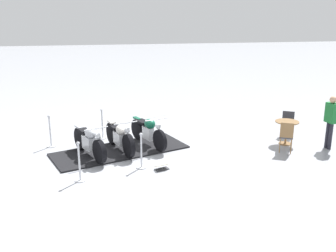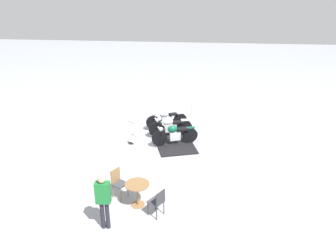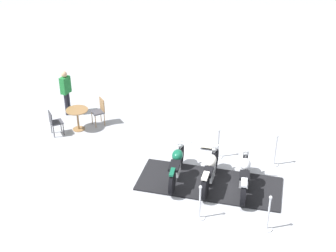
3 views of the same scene
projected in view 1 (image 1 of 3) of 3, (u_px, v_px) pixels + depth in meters
ground_plane at (120, 151)px, 12.28m from camera, size 80.00×80.00×0.00m
display_platform at (120, 151)px, 12.28m from camera, size 2.95×4.49×0.05m
motorcycle_chrome at (89, 141)px, 11.64m from camera, size 2.02×1.07×1.02m
motorcycle_cream at (120, 136)px, 12.12m from camera, size 2.06×0.92×1.04m
motorcycle_forest at (148, 131)px, 12.58m from camera, size 2.01×1.04×1.01m
stanchion_left_front at (51, 136)px, 12.60m from camera, size 0.30×0.30×1.07m
stanchion_right_mid at (141, 156)px, 10.91m from camera, size 0.31×0.31×1.03m
stanchion_left_mid at (102, 128)px, 13.45m from camera, size 0.31×0.31×1.06m
stanchion_right_front at (80, 167)px, 10.05m from camera, size 0.29×0.29×1.08m
info_placard at (162, 168)px, 10.86m from camera, size 0.32×0.43×0.18m
cafe_table at (287, 127)px, 12.79m from camera, size 0.77×0.77×0.78m
cafe_chair_near_table at (288, 122)px, 13.55m from camera, size 0.55×0.55×0.89m
cafe_chair_across_table at (286, 135)px, 12.04m from camera, size 0.54×0.54×0.99m
bystander_person at (331, 118)px, 12.24m from camera, size 0.42×0.27×1.72m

